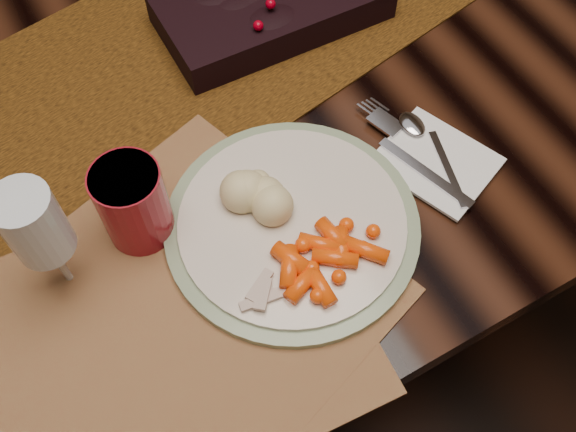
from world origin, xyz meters
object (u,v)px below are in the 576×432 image
turkey_shreds (265,288)px  wine_glass (47,244)px  placemat_main (144,342)px  dinner_plate (292,224)px  mashed_potatoes (245,197)px  baby_carrots (328,257)px  red_cup (133,204)px  napkin (436,161)px  dining_table (224,206)px  centerpiece (272,2)px

turkey_shreds → wine_glass: 0.23m
placemat_main → wine_glass: (-0.04, 0.11, 0.08)m
dinner_plate → turkey_shreds: 0.09m
dinner_plate → mashed_potatoes: (-0.04, 0.04, 0.03)m
baby_carrots → red_cup: size_ratio=1.01×
red_cup → napkin: bearing=-14.4°
baby_carrots → mashed_potatoes: mashed_potatoes is taller
dining_table → baby_carrots: baby_carrots is taller
dining_table → napkin: bearing=-58.3°
dining_table → red_cup: red_cup is taller
placemat_main → baby_carrots: baby_carrots is taller
placemat_main → mashed_potatoes: mashed_potatoes is taller
mashed_potatoes → dinner_plate: bearing=-48.4°
mashed_potatoes → baby_carrots: bearing=-66.3°
mashed_potatoes → red_cup: bearing=159.5°
dining_table → centerpiece: size_ratio=5.71×
baby_carrots → red_cup: 0.22m
placemat_main → dinner_plate: size_ratio=1.52×
dinner_plate → turkey_shreds: size_ratio=3.90×
dining_table → baby_carrots: size_ratio=16.78×
dining_table → mashed_potatoes: (-0.06, -0.25, 0.42)m
centerpiece → red_cup: 0.38m
centerpiece → red_cup: size_ratio=2.98×
centerpiece → turkey_shreds: 0.44m
placemat_main → turkey_shreds: size_ratio=5.93×
placemat_main → dining_table: bearing=60.4°
dinner_plate → wine_glass: 0.27m
baby_carrots → dinner_plate: bearing=98.0°
dinner_plate → mashed_potatoes: 0.06m
mashed_potatoes → turkey_shreds: bearing=-106.7°
red_cup → baby_carrots: bearing=-42.7°
mashed_potatoes → dining_table: bearing=77.2°
napkin → red_cup: (-0.35, 0.09, 0.05)m
red_cup → wine_glass: size_ratio=0.64×
dining_table → turkey_shreds: 0.54m
dining_table → red_cup: bearing=-129.8°
dinner_plate → red_cup: (-0.15, 0.09, 0.04)m
dinner_plate → wine_glass: wine_glass is taller
dining_table → centerpiece: centerpiece is taller
dinner_plate → turkey_shreds: (-0.07, -0.06, 0.02)m
dining_table → napkin: 0.52m
dining_table → wine_glass: 0.58m
baby_carrots → napkin: baby_carrots is taller
turkey_shreds → wine_glass: size_ratio=0.46×
placemat_main → turkey_shreds: 0.14m
napkin → turkey_shreds: bearing=170.3°
mashed_potatoes → napkin: 0.25m
centerpiece → red_cup: red_cup is taller
turkey_shreds → dining_table: bearing=76.1°
napkin → placemat_main: bearing=164.0°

